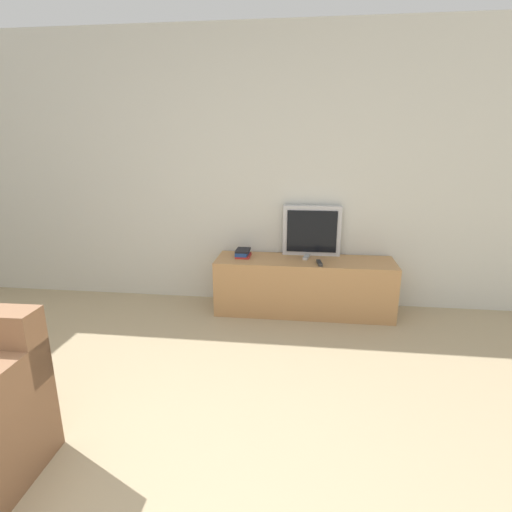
{
  "coord_description": "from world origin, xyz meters",
  "views": [
    {
      "loc": [
        0.78,
        -0.84,
        1.58
      ],
      "look_at": [
        0.4,
        2.24,
        0.69
      ],
      "focal_mm": 28.0,
      "sensor_mm": 36.0,
      "label": 1
    }
  ],
  "objects_px": {
    "tv_stand": "(304,286)",
    "television": "(312,231)",
    "book_stack": "(243,253)",
    "remote_secondary": "(319,263)",
    "remote_on_stand": "(306,257)"
  },
  "relations": [
    {
      "from": "tv_stand",
      "to": "television",
      "type": "distance_m",
      "value": 0.54
    },
    {
      "from": "television",
      "to": "remote_on_stand",
      "type": "distance_m",
      "value": 0.26
    },
    {
      "from": "television",
      "to": "book_stack",
      "type": "bearing_deg",
      "value": -167.95
    },
    {
      "from": "television",
      "to": "tv_stand",
      "type": "bearing_deg",
      "value": -107.61
    },
    {
      "from": "tv_stand",
      "to": "television",
      "type": "height_order",
      "value": "television"
    },
    {
      "from": "television",
      "to": "remote_secondary",
      "type": "height_order",
      "value": "television"
    },
    {
      "from": "tv_stand",
      "to": "book_stack",
      "type": "xyz_separation_m",
      "value": [
        -0.59,
        0.05,
        0.29
      ]
    },
    {
      "from": "book_stack",
      "to": "remote_on_stand",
      "type": "relative_size",
      "value": 1.38
    },
    {
      "from": "remote_on_stand",
      "to": "remote_secondary",
      "type": "height_order",
      "value": "same"
    },
    {
      "from": "book_stack",
      "to": "remote_secondary",
      "type": "xyz_separation_m",
      "value": [
        0.72,
        -0.17,
        -0.02
      ]
    },
    {
      "from": "tv_stand",
      "to": "book_stack",
      "type": "height_order",
      "value": "book_stack"
    },
    {
      "from": "book_stack",
      "to": "remote_secondary",
      "type": "distance_m",
      "value": 0.74
    },
    {
      "from": "remote_on_stand",
      "to": "tv_stand",
      "type": "bearing_deg",
      "value": -106.15
    },
    {
      "from": "remote_on_stand",
      "to": "remote_secondary",
      "type": "xyz_separation_m",
      "value": [
        0.12,
        -0.18,
        0.0
      ]
    },
    {
      "from": "television",
      "to": "book_stack",
      "type": "xyz_separation_m",
      "value": [
        -0.65,
        -0.14,
        -0.21
      ]
    }
  ]
}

